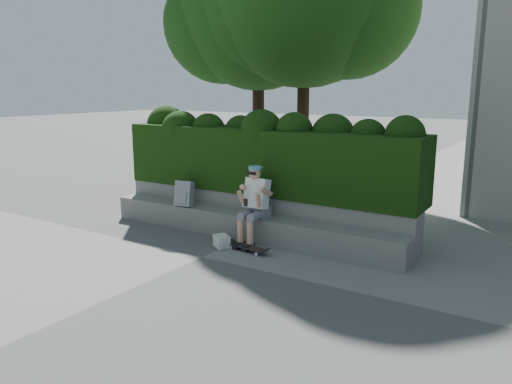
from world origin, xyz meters
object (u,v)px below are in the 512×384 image
Objects in this scene: person at (255,202)px; skateboard at (247,247)px; backpack_plaid at (184,194)px; backpack_ground at (222,241)px.

person is 0.81m from skateboard.
skateboard is 1.97m from backpack_plaid.
backpack_plaid is at bearing -168.90° from backpack_ground.
person is 0.89m from backpack_ground.
person is 1.75× the size of skateboard.
skateboard is 2.55× the size of backpack_ground.
backpack_ground is at bearing -167.87° from skateboard.
person is at bearing 112.44° from skateboard.
skateboard is at bearing -27.90° from backpack_plaid.
skateboard is 0.50m from backpack_ground.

